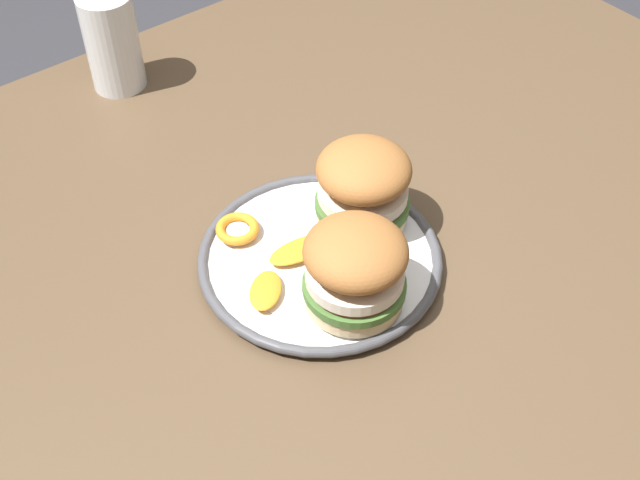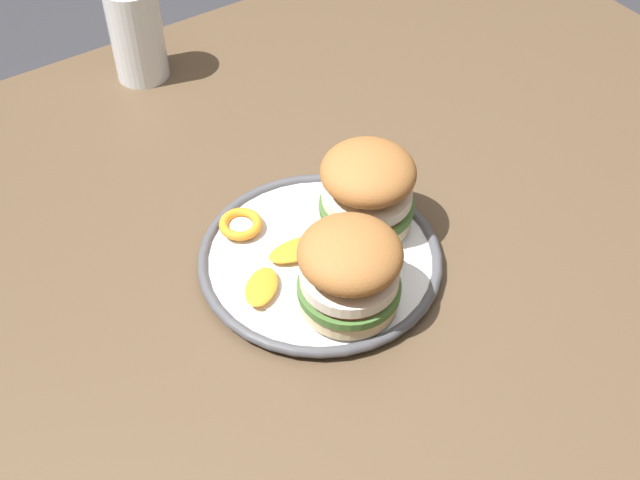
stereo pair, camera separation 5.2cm
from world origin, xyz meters
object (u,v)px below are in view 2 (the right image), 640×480
at_px(dinner_plate, 320,259).
at_px(drinking_glass, 138,38).
at_px(sandwich_half_right, 350,269).
at_px(dining_table, 322,300).
at_px(sandwich_half_left, 369,189).

xyz_separation_m(dinner_plate, drinking_glass, (0.01, -0.45, 0.05)).
distance_m(dinner_plate, sandwich_half_right, 0.10).
height_order(dining_table, drinking_glass, drinking_glass).
bearing_deg(sandwich_half_left, drinking_glass, -79.69).
bearing_deg(drinking_glass, dining_table, 92.48).
relative_size(dining_table, dinner_plate, 5.12).
relative_size(dinner_plate, sandwich_half_left, 1.82).
bearing_deg(dinner_plate, drinking_glass, -89.31).
bearing_deg(dining_table, dinner_plate, 48.75).
bearing_deg(dinner_plate, sandwich_half_right, 79.85).
bearing_deg(sandwich_half_right, drinking_glass, -90.86).
xyz_separation_m(dinner_plate, sandwich_half_left, (-0.07, -0.01, 0.06)).
height_order(sandwich_half_left, drinking_glass, drinking_glass).
bearing_deg(sandwich_half_right, sandwich_half_left, -135.18).
bearing_deg(drinking_glass, dinner_plate, 90.69).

